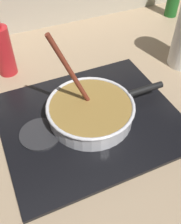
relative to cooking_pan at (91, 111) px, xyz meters
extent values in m
cube|color=#9E8466|center=(0.04, -0.13, -0.07)|extent=(2.40, 1.60, 0.04)
cube|color=black|center=(0.00, 0.00, -0.04)|extent=(0.56, 0.48, 0.01)
torus|color=#592D0C|center=(0.00, 0.00, -0.03)|extent=(0.16, 0.16, 0.01)
cylinder|color=#262628|center=(-0.17, 0.00, -0.03)|extent=(0.13, 0.13, 0.01)
cylinder|color=silver|center=(0.00, 0.00, -0.01)|extent=(0.27, 0.27, 0.06)
cylinder|color=olive|center=(0.00, 0.00, 0.00)|extent=(0.25, 0.25, 0.05)
torus|color=silver|center=(0.00, 0.00, 0.02)|extent=(0.28, 0.28, 0.01)
cylinder|color=black|center=(0.20, 0.00, 0.02)|extent=(0.13, 0.02, 0.02)
cylinder|color=#EDD88C|center=(0.03, 0.02, 0.01)|extent=(0.04, 0.04, 0.01)
cylinder|color=beige|center=(0.01, -0.07, 0.01)|extent=(0.04, 0.04, 0.01)
cylinder|color=#E5CC7A|center=(0.09, -0.01, 0.01)|extent=(0.03, 0.03, 0.01)
cylinder|color=beige|center=(-0.01, 0.01, 0.01)|extent=(0.03, 0.03, 0.01)
cylinder|color=beige|center=(-0.03, -0.03, 0.01)|extent=(0.03, 0.03, 0.01)
cylinder|color=beige|center=(-0.02, 0.06, 0.01)|extent=(0.03, 0.03, 0.01)
cylinder|color=#E5CC7A|center=(0.07, -0.05, 0.01)|extent=(0.03, 0.03, 0.01)
cylinder|color=beige|center=(0.02, 0.09, 0.01)|extent=(0.03, 0.03, 0.01)
cylinder|color=maroon|center=(-0.05, 0.03, 0.14)|extent=(0.12, 0.02, 0.27)
cube|color=brown|center=(0.01, 0.03, 0.01)|extent=(0.05, 0.03, 0.01)
cylinder|color=red|center=(-0.19, 0.37, 0.05)|extent=(0.07, 0.07, 0.19)
camera|label=1|loc=(-0.24, -0.53, 0.59)|focal=42.18mm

